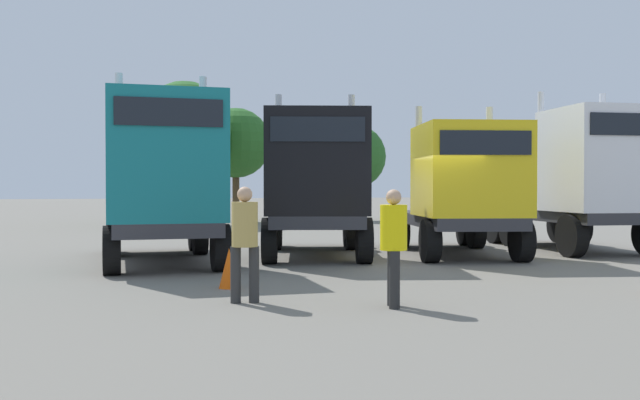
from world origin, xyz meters
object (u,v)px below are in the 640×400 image
object	(u,v)px
semi_truck_teal	(164,179)
semi_truck_white	(589,178)
visitor_with_camera	(245,235)
traffic_cone_mid	(229,268)
semi_truck_black	(316,182)
semi_truck_yellow	(463,188)
visitor_in_hivis	(394,239)

from	to	relation	value
semi_truck_teal	semi_truck_white	distance (m)	11.29
visitor_with_camera	traffic_cone_mid	bearing A→B (deg)	-170.66
semi_truck_black	semi_truck_white	bearing A→B (deg)	100.42
semi_truck_black	semi_truck_yellow	size ratio (longest dim) A/B	0.99
semi_truck_yellow	visitor_with_camera	size ratio (longest dim) A/B	3.61
semi_truck_white	visitor_with_camera	size ratio (longest dim) A/B	3.37
semi_truck_white	visitor_with_camera	distance (m)	11.85
semi_truck_teal	semi_truck_black	world-z (taller)	semi_truck_teal
semi_truck_yellow	semi_truck_black	bearing A→B (deg)	-88.84
semi_truck_yellow	semi_truck_white	distance (m)	3.89
semi_truck_teal	semi_truck_yellow	world-z (taller)	semi_truck_teal
semi_truck_teal	visitor_in_hivis	world-z (taller)	semi_truck_teal
visitor_with_camera	traffic_cone_mid	distance (m)	1.77
semi_truck_black	semi_truck_white	size ratio (longest dim) A/B	1.06
semi_truck_black	traffic_cone_mid	world-z (taller)	semi_truck_black
semi_truck_teal	semi_truck_white	size ratio (longest dim) A/B	1.05
visitor_in_hivis	visitor_with_camera	distance (m)	2.27
visitor_in_hivis	semi_truck_teal	bearing A→B (deg)	131.30
semi_truck_white	semi_truck_yellow	bearing A→B (deg)	-81.39
semi_truck_teal	semi_truck_white	world-z (taller)	semi_truck_white
visitor_in_hivis	traffic_cone_mid	world-z (taller)	visitor_in_hivis
semi_truck_yellow	traffic_cone_mid	xyz separation A→B (m)	(-6.50, -3.77, -1.41)
semi_truck_teal	visitor_with_camera	world-z (taller)	semi_truck_teal
semi_truck_black	semi_truck_white	distance (m)	7.56
semi_truck_teal	traffic_cone_mid	bearing A→B (deg)	14.01
visitor_in_hivis	visitor_with_camera	xyz separation A→B (m)	(-2.05, 0.99, 0.03)
visitor_in_hivis	traffic_cone_mid	xyz separation A→B (m)	(-2.04, 2.63, -0.66)
semi_truck_black	traffic_cone_mid	size ratio (longest dim) A/B	9.01
traffic_cone_mid	semi_truck_white	bearing A→B (deg)	20.92
semi_truck_black	visitor_in_hivis	world-z (taller)	semi_truck_black
semi_truck_teal	visitor_with_camera	distance (m)	5.40
semi_truck_teal	traffic_cone_mid	size ratio (longest dim) A/B	8.91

